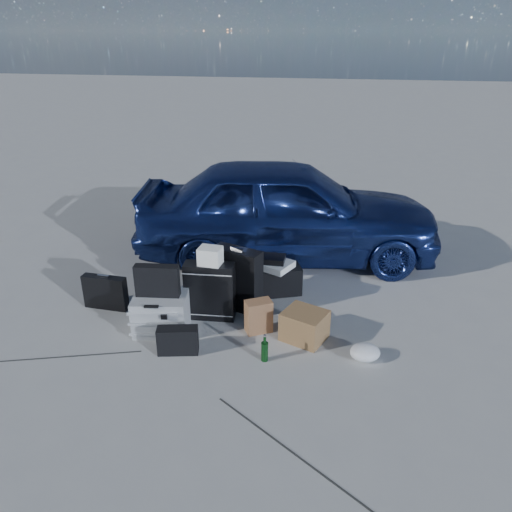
{
  "coord_description": "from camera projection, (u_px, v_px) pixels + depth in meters",
  "views": [
    {
      "loc": [
        1.15,
        -3.9,
        2.78
      ],
      "look_at": [
        0.25,
        0.85,
        0.59
      ],
      "focal_mm": 35.0,
      "sensor_mm": 36.0,
      "label": 1
    }
  ],
  "objects": [
    {
      "name": "ground",
      "position": [
        215.0,
        345.0,
        4.83
      ],
      "size": [
        60.0,
        60.0,
        0.0
      ],
      "primitive_type": "plane",
      "color": "#A5A5A0",
      "rests_on": "ground"
    },
    {
      "name": "car",
      "position": [
        287.0,
        209.0,
        6.49
      ],
      "size": [
        4.08,
        2.16,
        1.32
      ],
      "primitive_type": "imported",
      "rotation": [
        0.0,
        0.0,
        1.73
      ],
      "color": "navy",
      "rests_on": "ground"
    },
    {
      "name": "pelican_case",
      "position": [
        161.0,
        312.0,
        5.02
      ],
      "size": [
        0.59,
        0.52,
        0.38
      ],
      "primitive_type": "cube",
      "rotation": [
        0.0,
        0.0,
        0.17
      ],
      "color": "#AAACAF",
      "rests_on": "ground"
    },
    {
      "name": "laptop_bag",
      "position": [
        157.0,
        281.0,
        4.88
      ],
      "size": [
        0.44,
        0.16,
        0.32
      ],
      "primitive_type": "cube",
      "rotation": [
        0.0,
        0.0,
        0.12
      ],
      "color": "black",
      "rests_on": "pelican_case"
    },
    {
      "name": "briefcase",
      "position": [
        105.0,
        292.0,
        5.41
      ],
      "size": [
        0.49,
        0.13,
        0.38
      ],
      "primitive_type": "cube",
      "rotation": [
        0.0,
        0.0,
        -0.05
      ],
      "color": "black",
      "rests_on": "ground"
    },
    {
      "name": "suitcase_left",
      "position": [
        237.0,
        279.0,
        5.36
      ],
      "size": [
        0.57,
        0.36,
        0.7
      ],
      "primitive_type": "cube",
      "rotation": [
        0.0,
        0.0,
        -0.35
      ],
      "color": "black",
      "rests_on": "ground"
    },
    {
      "name": "suitcase_right",
      "position": [
        210.0,
        291.0,
        5.19
      ],
      "size": [
        0.53,
        0.22,
        0.62
      ],
      "primitive_type": "cube",
      "rotation": [
        0.0,
        0.0,
        0.07
      ],
      "color": "black",
      "rests_on": "ground"
    },
    {
      "name": "white_carton",
      "position": [
        210.0,
        256.0,
        5.03
      ],
      "size": [
        0.24,
        0.2,
        0.18
      ],
      "primitive_type": "cube",
      "rotation": [
        0.0,
        0.0,
        -0.08
      ],
      "color": "white",
      "rests_on": "suitcase_right"
    },
    {
      "name": "duffel_bag",
      "position": [
        272.0,
        280.0,
        5.73
      ],
      "size": [
        0.71,
        0.5,
        0.33
      ],
      "primitive_type": "cube",
      "rotation": [
        0.0,
        0.0,
        0.37
      ],
      "color": "black",
      "rests_on": "ground"
    },
    {
      "name": "flat_box_white",
      "position": [
        272.0,
        264.0,
        5.66
      ],
      "size": [
        0.53,
        0.48,
        0.08
      ],
      "primitive_type": "cube",
      "rotation": [
        0.0,
        0.0,
        -0.42
      ],
      "color": "white",
      "rests_on": "duffel_bag"
    },
    {
      "name": "flat_box_black",
      "position": [
        271.0,
        259.0,
        5.62
      ],
      "size": [
        0.31,
        0.22,
        0.07
      ],
      "primitive_type": "cube",
      "rotation": [
        0.0,
        0.0,
        0.01
      ],
      "color": "black",
      "rests_on": "flat_box_white"
    },
    {
      "name": "kraft_bag",
      "position": [
        259.0,
        316.0,
        4.99
      ],
      "size": [
        0.3,
        0.26,
        0.34
      ],
      "primitive_type": "cube",
      "rotation": [
        0.0,
        0.0,
        0.51
      ],
      "color": "#A26D46",
      "rests_on": "ground"
    },
    {
      "name": "cardboard_box",
      "position": [
        304.0,
        326.0,
        4.88
      ],
      "size": [
        0.5,
        0.47,
        0.3
      ],
      "primitive_type": "cube",
      "rotation": [
        0.0,
        0.0,
        -0.39
      ],
      "color": "olive",
      "rests_on": "ground"
    },
    {
      "name": "plastic_bag",
      "position": [
        365.0,
        352.0,
        4.6
      ],
      "size": [
        0.33,
        0.3,
        0.15
      ],
      "primitive_type": "ellipsoid",
      "rotation": [
        0.0,
        0.0,
        0.26
      ],
      "color": "silver",
      "rests_on": "ground"
    },
    {
      "name": "messenger_bag",
      "position": [
        178.0,
        340.0,
        4.68
      ],
      "size": [
        0.4,
        0.22,
        0.27
      ],
      "primitive_type": "cube",
      "rotation": [
        0.0,
        0.0,
        0.22
      ],
      "color": "black",
      "rests_on": "ground"
    },
    {
      "name": "green_bottle",
      "position": [
        265.0,
        348.0,
        4.56
      ],
      "size": [
        0.09,
        0.09,
        0.26
      ],
      "primitive_type": "cylinder",
      "rotation": [
        0.0,
        0.0,
        0.43
      ],
      "color": "black",
      "rests_on": "ground"
    }
  ]
}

